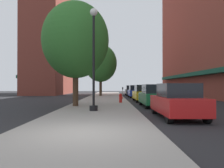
# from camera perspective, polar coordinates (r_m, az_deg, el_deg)

# --- Properties ---
(ground_plane) EXTENTS (90.00, 90.00, 0.00)m
(ground_plane) POSITION_cam_1_polar(r_m,az_deg,el_deg) (24.95, 7.15, -4.07)
(ground_plane) COLOR #232326
(sidewalk_slab) EXTENTS (4.80, 50.00, 0.12)m
(sidewalk_slab) POSITION_cam_1_polar(r_m,az_deg,el_deg) (25.76, -2.01, -3.83)
(sidewalk_slab) COLOR gray
(sidewalk_slab) RESTS_ON ground
(building_right_brick) EXTENTS (6.80, 40.00, 23.66)m
(building_right_brick) POSITION_cam_1_polar(r_m,az_deg,el_deg) (33.60, 26.05, 17.30)
(building_right_brick) COLOR brown
(building_right_brick) RESTS_ON ground
(building_far_background) EXTENTS (6.80, 18.00, 20.47)m
(building_far_background) POSITION_cam_1_polar(r_m,az_deg,el_deg) (46.12, -15.24, 10.31)
(building_far_background) COLOR brown
(building_far_background) RESTS_ON ground
(lamppost) EXTENTS (0.48, 0.48, 5.90)m
(lamppost) POSITION_cam_1_polar(r_m,az_deg,el_deg) (12.88, -4.80, 6.90)
(lamppost) COLOR black
(lamppost) RESTS_ON sidewalk_slab
(fire_hydrant) EXTENTS (0.33, 0.26, 0.79)m
(fire_hydrant) POSITION_cam_1_polar(r_m,az_deg,el_deg) (19.13, 2.17, -3.59)
(fire_hydrant) COLOR red
(fire_hydrant) RESTS_ON sidewalk_slab
(parking_meter_near) EXTENTS (0.14, 0.09, 1.31)m
(parking_meter_near) POSITION_cam_1_polar(r_m,az_deg,el_deg) (24.35, 2.71, -1.93)
(parking_meter_near) COLOR slate
(parking_meter_near) RESTS_ON sidewalk_slab
(tree_near) EXTENTS (4.76, 4.76, 7.46)m
(tree_near) POSITION_cam_1_polar(r_m,az_deg,el_deg) (16.41, -9.39, 11.06)
(tree_near) COLOR #422D1E
(tree_near) RESTS_ON sidewalk_slab
(tree_mid) EXTENTS (4.87, 4.87, 7.66)m
(tree_mid) POSITION_cam_1_polar(r_m,az_deg,el_deg) (33.40, -3.00, 5.34)
(tree_mid) COLOR #422D1E
(tree_mid) RESTS_ON sidewalk_slab
(car_red) EXTENTS (1.80, 4.30, 1.66)m
(car_red) POSITION_cam_1_polar(r_m,az_deg,el_deg) (11.14, 16.28, -4.25)
(car_red) COLOR black
(car_red) RESTS_ON ground
(car_green) EXTENTS (1.80, 4.30, 1.66)m
(car_green) POSITION_cam_1_polar(r_m,az_deg,el_deg) (16.79, 10.68, -3.01)
(car_green) COLOR black
(car_green) RESTS_ON ground
(car_yellow) EXTENTS (1.80, 4.30, 1.66)m
(car_yellow) POSITION_cam_1_polar(r_m,az_deg,el_deg) (22.37, 7.98, -2.41)
(car_yellow) COLOR black
(car_yellow) RESTS_ON ground
(car_blue) EXTENTS (1.80, 4.30, 1.66)m
(car_blue) POSITION_cam_1_polar(r_m,az_deg,el_deg) (29.64, 6.00, -1.95)
(car_blue) COLOR black
(car_blue) RESTS_ON ground
(car_black) EXTENTS (1.80, 4.30, 1.66)m
(car_black) POSITION_cam_1_polar(r_m,az_deg,el_deg) (36.45, 4.86, -1.70)
(car_black) COLOR black
(car_black) RESTS_ON ground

